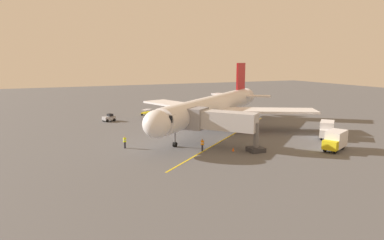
{
  "coord_description": "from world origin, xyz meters",
  "views": [
    {
      "loc": [
        28.66,
        55.24,
        12.19
      ],
      "look_at": [
        7.58,
        7.15,
        3.0
      ],
      "focal_mm": 32.37,
      "sensor_mm": 36.0,
      "label": 1
    }
  ],
  "objects": [
    {
      "name": "ground_plane",
      "position": [
        0.0,
        0.0,
        0.0
      ],
      "size": [
        220.0,
        220.0,
        0.0
      ],
      "primitive_type": "plane",
      "color": "#565659"
    },
    {
      "name": "apron_lead_in_line",
      "position": [
        1.48,
        7.98,
        0.01
      ],
      "size": [
        30.69,
        26.02,
        0.01
      ],
      "primitive_type": "cube",
      "rotation": [
        0.0,
        0.0,
        -0.87
      ],
      "color": "yellow",
      "rests_on": "ground"
    },
    {
      "name": "airplane",
      "position": [
        1.26,
        1.8,
        4.0
      ],
      "size": [
        33.69,
        32.25,
        11.5
      ],
      "color": "white",
      "rests_on": "ground"
    },
    {
      "name": "jet_bridge",
      "position": [
        6.41,
        13.18,
        3.76
      ],
      "size": [
        8.94,
        9.97,
        5.4
      ],
      "color": "#B7B7BC",
      "rests_on": "ground"
    },
    {
      "name": "ground_crew_marshaller",
      "position": [
        18.43,
        8.59,
        0.89
      ],
      "size": [
        0.43,
        0.29,
        1.71
      ],
      "color": "#23232D",
      "rests_on": "ground"
    },
    {
      "name": "ground_crew_wing_walker",
      "position": [
        9.25,
        14.41,
        0.89
      ],
      "size": [
        0.4,
        0.47,
        1.71
      ],
      "color": "#23232D",
      "rests_on": "ground"
    },
    {
      "name": "baggage_cart_near_nose",
      "position": [
        7.39,
        -18.42,
        0.66
      ],
      "size": [
        2.87,
        2.78,
        1.27
      ],
      "color": "yellow",
      "rests_on": "ground"
    },
    {
      "name": "box_truck_portside",
      "position": [
        -12.05,
        15.07,
        1.39
      ],
      "size": [
        4.69,
        4.57,
        2.62
      ],
      "color": "white",
      "rests_on": "ground"
    },
    {
      "name": "box_truck_starboard_side",
      "position": [
        -7.53,
        21.12,
        1.39
      ],
      "size": [
        4.99,
        3.76,
        2.62
      ],
      "color": "yellow",
      "rests_on": "ground"
    },
    {
      "name": "tug_rear_apron",
      "position": [
        16.51,
        -13.87,
        0.7
      ],
      "size": [
        2.68,
        2.21,
        1.5
      ],
      "color": "#9E9EA3",
      "rests_on": "ground"
    },
    {
      "name": "safety_cone_nose_left",
      "position": [
        5.41,
        16.03,
        0.28
      ],
      "size": [
        0.32,
        0.32,
        0.55
      ],
      "primitive_type": "cone",
      "color": "#F2590F",
      "rests_on": "ground"
    },
    {
      "name": "safety_cone_nose_right",
      "position": [
        1.57,
        17.8,
        0.28
      ],
      "size": [
        0.32,
        0.32,
        0.55
      ],
      "primitive_type": "cone",
      "color": "#F2590F",
      "rests_on": "ground"
    }
  ]
}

